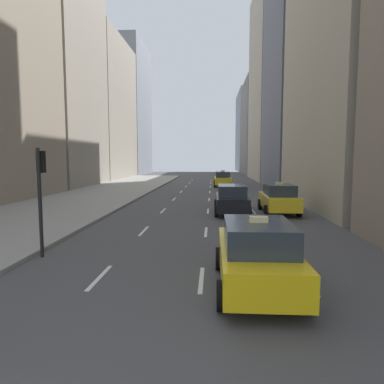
% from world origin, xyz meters
% --- Properties ---
extents(sidewalk_left, '(8.00, 66.00, 0.15)m').
position_xyz_m(sidewalk_left, '(-7.00, 27.00, 0.07)').
color(sidewalk_left, gray).
rests_on(sidewalk_left, ground).
extents(lane_markings, '(5.72, 56.00, 0.01)m').
position_xyz_m(lane_markings, '(2.60, 23.00, 0.01)').
color(lane_markings, white).
rests_on(lane_markings, ground).
extents(building_row_left, '(6.00, 77.69, 31.48)m').
position_xyz_m(building_row_left, '(-14.00, 36.69, 13.63)').
color(building_row_left, gray).
rests_on(building_row_left, ground).
extents(building_row_right, '(6.00, 94.39, 36.14)m').
position_xyz_m(building_row_right, '(12.00, 41.21, 15.29)').
color(building_row_right, gray).
rests_on(building_row_right, ground).
extents(taxi_lead, '(2.02, 4.40, 1.87)m').
position_xyz_m(taxi_lead, '(6.80, 19.48, 0.88)').
color(taxi_lead, yellow).
rests_on(taxi_lead, ground).
extents(taxi_second, '(2.02, 4.40, 1.87)m').
position_xyz_m(taxi_second, '(4.00, 7.46, 0.88)').
color(taxi_second, yellow).
rests_on(taxi_second, ground).
extents(taxi_third, '(2.02, 4.40, 1.87)m').
position_xyz_m(taxi_third, '(4.00, 38.28, 0.88)').
color(taxi_third, yellow).
rests_on(taxi_third, ground).
extents(sedan_black_near, '(2.02, 4.44, 1.70)m').
position_xyz_m(sedan_black_near, '(4.00, 19.18, 0.87)').
color(sedan_black_near, black).
rests_on(sedan_black_near, ground).
extents(traffic_light_pole, '(0.24, 0.42, 3.60)m').
position_xyz_m(traffic_light_pole, '(-2.75, 9.90, 2.41)').
color(traffic_light_pole, black).
rests_on(traffic_light_pole, ground).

